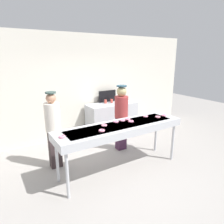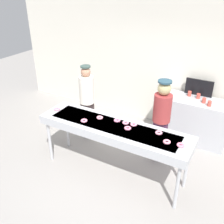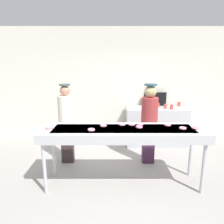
# 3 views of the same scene
# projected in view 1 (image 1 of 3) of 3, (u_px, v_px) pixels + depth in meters

# --- Properties ---
(ground_plane) EXTENTS (16.00, 16.00, 0.00)m
(ground_plane) POSITION_uv_depth(u_px,v_px,m) (120.00, 169.00, 4.30)
(ground_plane) COLOR #9E9993
(back_wall) EXTENTS (8.00, 0.12, 2.94)m
(back_wall) POSITION_uv_depth(u_px,v_px,m) (76.00, 87.00, 5.78)
(back_wall) COLOR silver
(back_wall) RESTS_ON ground
(fryer_conveyor) EXTENTS (2.70, 0.70, 1.01)m
(fryer_conveyor) POSITION_uv_depth(u_px,v_px,m) (121.00, 128.00, 4.05)
(fryer_conveyor) COLOR #B7BABF
(fryer_conveyor) RESTS_ON ground
(strawberry_donut_0) EXTENTS (0.12, 0.12, 0.04)m
(strawberry_donut_0) POSITION_uv_depth(u_px,v_px,m) (116.00, 122.00, 4.15)
(strawberry_donut_0) COLOR pink
(strawberry_donut_0) RESTS_ON fryer_conveyor
(strawberry_donut_1) EXTENTS (0.12, 0.12, 0.04)m
(strawberry_donut_1) POSITION_uv_depth(u_px,v_px,m) (131.00, 121.00, 4.17)
(strawberry_donut_1) COLOR pink
(strawberry_donut_1) RESTS_ON fryer_conveyor
(strawberry_donut_2) EXTENTS (0.14, 0.14, 0.04)m
(strawberry_donut_2) POSITION_uv_depth(u_px,v_px,m) (145.00, 116.00, 4.52)
(strawberry_donut_2) COLOR pink
(strawberry_donut_2) RESTS_ON fryer_conveyor
(strawberry_donut_3) EXTENTS (0.13, 0.13, 0.04)m
(strawberry_donut_3) POSITION_uv_depth(u_px,v_px,m) (158.00, 117.00, 4.47)
(strawberry_donut_3) COLOR pink
(strawberry_donut_3) RESTS_ON fryer_conveyor
(strawberry_donut_4) EXTENTS (0.13, 0.13, 0.04)m
(strawberry_donut_4) POSITION_uv_depth(u_px,v_px,m) (164.00, 115.00, 4.59)
(strawberry_donut_4) COLOR pink
(strawberry_donut_4) RESTS_ON fryer_conveyor
(strawberry_donut_5) EXTENTS (0.15, 0.15, 0.04)m
(strawberry_donut_5) POSITION_uv_depth(u_px,v_px,m) (128.00, 119.00, 4.32)
(strawberry_donut_5) COLOR pink
(strawberry_donut_5) RESTS_ON fryer_conveyor
(strawberry_donut_6) EXTENTS (0.17, 0.17, 0.04)m
(strawberry_donut_6) POSITION_uv_depth(u_px,v_px,m) (122.00, 120.00, 4.24)
(strawberry_donut_6) COLOR pink
(strawberry_donut_6) RESTS_ON fryer_conveyor
(strawberry_donut_7) EXTENTS (0.15, 0.15, 0.04)m
(strawberry_donut_7) POSITION_uv_depth(u_px,v_px,m) (102.00, 131.00, 3.66)
(strawberry_donut_7) COLOR pink
(strawberry_donut_7) RESTS_ON fryer_conveyor
(strawberry_donut_8) EXTENTS (0.13, 0.13, 0.04)m
(strawberry_donut_8) POSITION_uv_depth(u_px,v_px,m) (62.00, 136.00, 3.39)
(strawberry_donut_8) COLOR pink
(strawberry_donut_8) RESTS_ON fryer_conveyor
(strawberry_donut_9) EXTENTS (0.17, 0.17, 0.04)m
(strawberry_donut_9) POSITION_uv_depth(u_px,v_px,m) (104.00, 125.00, 3.94)
(strawberry_donut_9) COLOR pink
(strawberry_donut_9) RESTS_ON fryer_conveyor
(worker_baker) EXTENTS (0.33, 0.33, 1.65)m
(worker_baker) POSITION_uv_depth(u_px,v_px,m) (121.00, 114.00, 5.00)
(worker_baker) COLOR #3F213C
(worker_baker) RESTS_ON ground
(worker_assistant) EXTENTS (0.31, 0.31, 1.65)m
(worker_assistant) POSITION_uv_depth(u_px,v_px,m) (53.00, 127.00, 4.17)
(worker_assistant) COLOR #342829
(worker_assistant) RESTS_ON ground
(prep_counter) EXTENTS (1.51, 0.63, 0.96)m
(prep_counter) POSITION_uv_depth(u_px,v_px,m) (112.00, 119.00, 6.15)
(prep_counter) COLOR #B7BABF
(prep_counter) RESTS_ON ground
(paper_cup_0) EXTENTS (0.08, 0.08, 0.11)m
(paper_cup_0) POSITION_uv_depth(u_px,v_px,m) (119.00, 101.00, 6.05)
(paper_cup_0) COLOR #CC4C3F
(paper_cup_0) RESTS_ON prep_counter
(paper_cup_1) EXTENTS (0.08, 0.08, 0.11)m
(paper_cup_1) POSITION_uv_depth(u_px,v_px,m) (125.00, 98.00, 6.49)
(paper_cup_1) COLOR #CC4C3F
(paper_cup_1) RESTS_ON prep_counter
(paper_cup_2) EXTENTS (0.08, 0.08, 0.11)m
(paper_cup_2) POSITION_uv_depth(u_px,v_px,m) (112.00, 101.00, 6.10)
(paper_cup_2) COLOR #CC4C3F
(paper_cup_2) RESTS_ON prep_counter
(paper_cup_3) EXTENTS (0.08, 0.08, 0.11)m
(paper_cup_3) POSITION_uv_depth(u_px,v_px,m) (106.00, 101.00, 6.03)
(paper_cup_3) COLOR #CC4C3F
(paper_cup_3) RESTS_ON prep_counter
(paper_cup_4) EXTENTS (0.08, 0.08, 0.11)m
(paper_cup_4) POSITION_uv_depth(u_px,v_px,m) (124.00, 101.00, 6.03)
(paper_cup_4) COLOR #CC4C3F
(paper_cup_4) RESTS_ON prep_counter
(menu_display) EXTENTS (0.58, 0.04, 0.35)m
(menu_display) POSITION_uv_depth(u_px,v_px,m) (107.00, 96.00, 6.19)
(menu_display) COLOR black
(menu_display) RESTS_ON prep_counter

